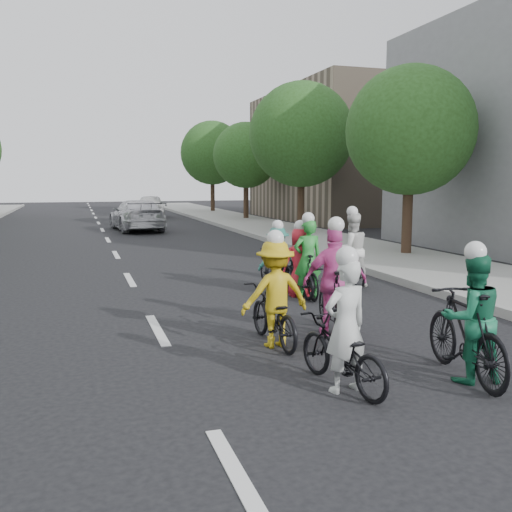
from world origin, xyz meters
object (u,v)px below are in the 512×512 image
cyclist_4 (299,270)px  cyclist_6 (350,257)px  cyclist_2 (274,304)px  cyclist_3 (333,291)px  cyclist_1 (468,327)px  cyclist_7 (277,263)px  follow_car_lead (137,215)px  follow_car_trail (151,206)px  cyclist_0 (343,344)px  cyclist_5 (306,269)px

cyclist_4 → cyclist_6: cyclist_6 is taller
cyclist_2 → cyclist_3: 1.15m
cyclist_1 → cyclist_6: cyclist_6 is taller
cyclist_1 → cyclist_3: bearing=-66.3°
cyclist_4 → cyclist_7: cyclist_4 is taller
follow_car_lead → follow_car_trail: 10.09m
cyclist_0 → cyclist_2: cyclist_2 is taller
cyclist_1 → cyclist_6: (1.50, 6.11, 0.01)m
cyclist_6 → cyclist_4: bearing=25.9°
cyclist_0 → cyclist_4: size_ratio=0.99×
cyclist_0 → follow_car_trail: 32.48m
cyclist_4 → cyclist_1: bearing=92.1°
cyclist_1 → cyclist_2: cyclist_2 is taller
cyclist_6 → follow_car_trail: size_ratio=0.41×
cyclist_0 → follow_car_lead: size_ratio=0.33×
cyclist_2 → cyclist_7: size_ratio=1.05×
cyclist_3 → cyclist_2: bearing=27.0°
cyclist_2 → follow_car_trail: bearing=-96.5°
follow_car_trail → cyclist_0: bearing=94.3°
cyclist_6 → cyclist_7: size_ratio=1.13×
cyclist_2 → cyclist_4: cyclist_2 is taller
cyclist_0 → cyclist_1: 1.61m
cyclist_2 → cyclist_5: 3.54m
cyclist_5 → cyclist_2: bearing=62.8°
cyclist_3 → cyclist_7: cyclist_3 is taller
cyclist_3 → follow_car_trail: (0.88, 30.18, 0.08)m
follow_car_lead → cyclist_7: bearing=90.1°
cyclist_0 → cyclist_3: 2.44m
cyclist_0 → cyclist_4: cyclist_0 is taller
cyclist_7 → follow_car_trail: (0.47, 26.34, 0.17)m
cyclist_0 → cyclist_1: size_ratio=0.88×
cyclist_4 → follow_car_lead: 17.34m
cyclist_1 → cyclist_3: 2.50m
cyclist_2 → cyclist_6: cyclist_6 is taller
cyclist_3 → cyclist_5: 2.83m
cyclist_1 → follow_car_trail: (0.22, 32.60, 0.11)m
cyclist_1 → cyclist_3: size_ratio=1.03×
cyclist_1 → cyclist_2: (-1.77, 2.10, -0.03)m
cyclist_2 → cyclist_3: size_ratio=0.92×
cyclist_2 → cyclist_4: 3.74m
cyclist_3 → cyclist_4: (0.61, 3.01, -0.13)m
cyclist_2 → cyclist_4: (1.72, 3.33, -0.07)m
cyclist_2 → cyclist_6: (3.27, 4.01, 0.04)m
cyclist_3 → cyclist_5: bearing=-92.8°
cyclist_0 → cyclist_1: cyclist_1 is taller
cyclist_0 → cyclist_4: bearing=-117.2°
cyclist_0 → cyclist_7: size_ratio=1.03×
cyclist_2 → cyclist_7: (1.52, 4.16, -0.03)m
cyclist_4 → cyclist_6: bearing=-154.8°
cyclist_0 → cyclist_2: (-0.17, 1.93, 0.09)m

